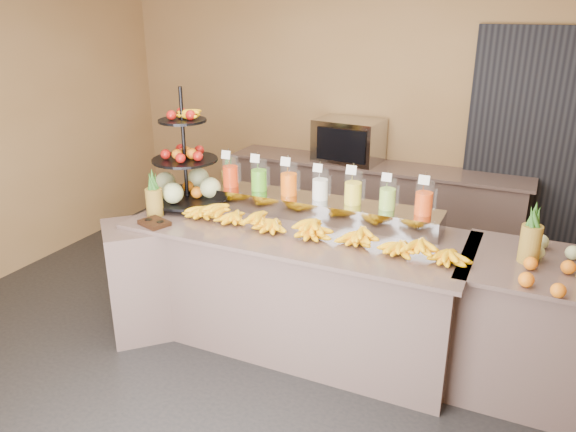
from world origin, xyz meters
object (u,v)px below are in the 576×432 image
Objects in this scene: pitcher_tray at (320,208)px; oven_warmer at (349,140)px; fruit_stand at (191,176)px; condiment_caddy at (154,223)px; banana_heap at (313,225)px; right_fruit_pile at (554,264)px.

oven_warmer is at bearing 101.91° from pitcher_tray.
fruit_stand is 0.56m from condiment_caddy.
fruit_stand is 1.44× the size of oven_warmer.
condiment_caddy is (-1.05, -0.66, -0.06)m from pitcher_tray.
banana_heap is 4.60× the size of right_fruit_pile.
fruit_stand is 2.03× the size of right_fruit_pile.
right_fruit_pile is (2.70, 0.33, 0.06)m from condiment_caddy.
oven_warmer is (-2.00, 2.00, 0.14)m from right_fruit_pile.
fruit_stand reaches higher than oven_warmer.
pitcher_tray is 0.37m from banana_heap.
oven_warmer reaches higher than condiment_caddy.
right_fruit_pile is (2.71, -0.18, -0.16)m from fruit_stand.
banana_heap is 3.25× the size of oven_warmer.
fruit_stand is 2.72m from right_fruit_pile.
pitcher_tray reaches higher than condiment_caddy.
right_fruit_pile reaches higher than pitcher_tray.
banana_heap is at bearing -75.49° from pitcher_tray.
fruit_stand is 1.95m from oven_warmer.
fruit_stand is (-1.16, 0.21, 0.16)m from banana_heap.
oven_warmer reaches higher than banana_heap.
fruit_stand reaches higher than right_fruit_pile.
right_fruit_pile is at bearing -11.38° from pitcher_tray.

